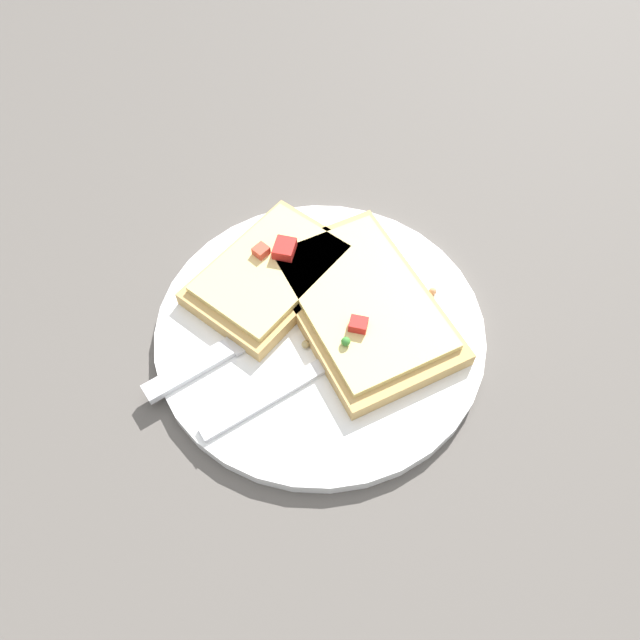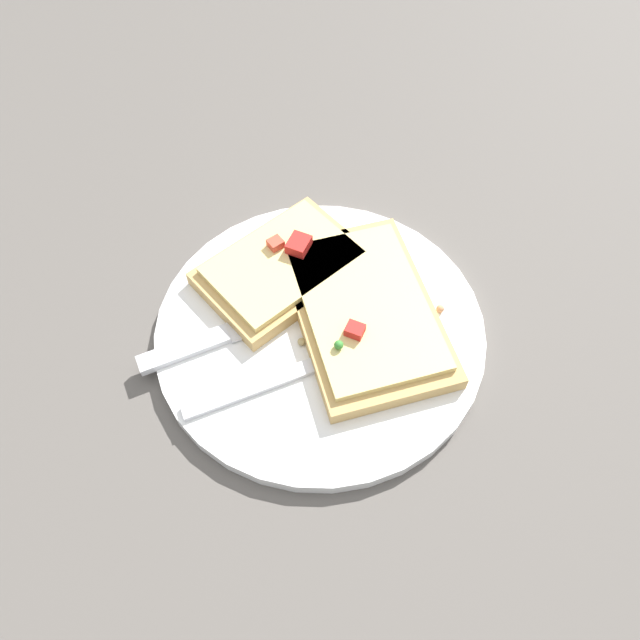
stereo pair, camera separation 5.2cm
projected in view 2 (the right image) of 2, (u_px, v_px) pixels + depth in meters
ground_plane at (320, 334)px, 0.54m from camera, size 4.00×4.00×0.00m
plate at (320, 330)px, 0.53m from camera, size 0.28×0.28×0.01m
fork at (316, 365)px, 0.50m from camera, size 0.20×0.05×0.01m
knife at (237, 330)px, 0.52m from camera, size 0.20×0.05×0.01m
pizza_slice_main at (367, 315)px, 0.52m from camera, size 0.11×0.18×0.03m
pizza_slice_corner at (282, 267)px, 0.55m from camera, size 0.17×0.15×0.03m
crumb_scatter at (324, 307)px, 0.53m from camera, size 0.13×0.06×0.01m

